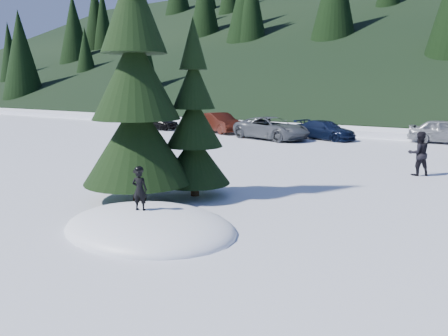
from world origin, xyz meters
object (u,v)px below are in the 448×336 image
Objects in this scene: child_skier at (140,190)px; car_4 at (447,132)px; spruce_short at (194,128)px; car_3 at (325,130)px; car_0 at (156,122)px; car_1 at (220,123)px; adult_0 at (419,154)px; car_2 at (271,128)px; spruce_tall at (136,88)px.

car_4 is at bearing -121.31° from child_skier.
spruce_short is 16.73m from car_3.
car_1 is (5.47, 1.06, 0.11)m from car_0.
adult_0 reaches higher than car_0.
car_2 is 3.48m from car_3.
car_3 is 0.98× the size of car_4.
car_1 is at bearing 86.30° from car_2.
spruce_tall is 20.93m from car_4.
child_skier is at bearing -154.70° from car_3.
child_skier is 25.14m from car_0.
child_skier is 19.03m from car_2.
spruce_short is 1.26× the size of car_4.
car_2 is at bearing 138.36° from car_3.
car_4 is at bearing -56.54° from car_1.
spruce_tall reaches higher than car_2.
car_3 is (-3.55, 19.80, -0.36)m from child_skier.
car_0 is 0.70× the size of car_2.
car_2 is at bearing 111.09° from car_4.
adult_0 reaches higher than car_3.
adult_0 is at bearing -95.44° from car_1.
car_1 is at bearing 123.51° from spruce_short.
spruce_short is at bearing -147.22° from car_2.
spruce_tall is 16.77m from car_2.
child_skier is 0.19× the size of car_2.
car_0 is at bearing 98.24° from car_4.
car_1 is (-11.69, 19.41, -0.24)m from child_skier.
car_1 is at bearing -81.88° from child_skier.
spruce_tall is 2.01× the size of car_4.
car_3 is at bearing 94.81° from spruce_tall.
spruce_short is 3.17× the size of adult_0.
car_2 is 1.25× the size of car_3.
spruce_short is 9.03m from adult_0.
car_0 is (-21.10, 7.60, -0.22)m from adult_0.
adult_0 reaches higher than car_4.
adult_0 reaches higher than car_1.
car_1 is 0.85× the size of car_2.
spruce_short is 19.22m from car_4.
car_0 is at bearing 137.01° from spruce_short.
spruce_short is 1.28× the size of car_3.
car_2 is at bearing -73.27° from adult_0.
spruce_short reaches higher than car_1.
car_2 is (-6.46, 17.90, -0.25)m from child_skier.
adult_0 is 17.87m from car_1.
car_0 is at bearing -58.56° from adult_0.
car_3 is (-1.50, 17.88, -2.71)m from spruce_tall.
car_0 is (-16.12, 15.03, -1.48)m from spruce_short.
adult_0 is 11.75m from car_3.
car_3 is at bearing -44.38° from car_2.
car_4 is (14.93, 2.61, -0.01)m from car_1.
child_skier is at bearing -145.82° from car_0.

